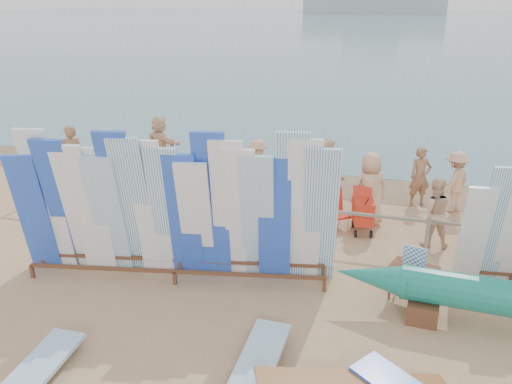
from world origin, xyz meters
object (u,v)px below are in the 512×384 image
(beach_chair_right, at_px, (335,217))
(beachgoer_3, at_px, (258,167))
(vendor_table, at_px, (412,282))
(beachgoer_2, at_px, (117,167))
(beach_chair_left, at_px, (245,212))
(stroller, at_px, (363,215))
(beachgoer_7, at_px, (420,177))
(beachgoer_1, at_px, (72,158))
(beachgoer_6, at_px, (370,189))
(beachgoer_0, at_px, (108,163))
(beachgoer_11, at_px, (160,143))
(beachgoer_8, at_px, (434,212))
(beachgoer_4, at_px, (313,188))
(beachgoer_9, at_px, (455,182))
(main_surfboard_rack, at_px, (175,213))
(beachgoer_5, at_px, (326,172))

(beach_chair_right, height_order, beachgoer_3, beachgoer_3)
(vendor_table, xyz_separation_m, beachgoer_2, (-7.91, 3.54, 0.43))
(beach_chair_left, height_order, beachgoer_3, beachgoer_3)
(stroller, height_order, beachgoer_2, beachgoer_2)
(beachgoer_7, bearing_deg, beachgoer_1, 163.66)
(beach_chair_left, relative_size, beachgoer_6, 0.50)
(beachgoer_2, height_order, beachgoer_0, beachgoer_0)
(beachgoer_6, bearing_deg, vendor_table, 78.26)
(stroller, xyz_separation_m, beachgoer_2, (-6.75, 0.76, 0.36))
(beachgoer_11, xyz_separation_m, beachgoer_8, (8.18, -3.54, -0.07))
(beachgoer_0, distance_m, beachgoer_7, 8.28)
(beachgoer_3, relative_size, beachgoer_4, 0.99)
(stroller, height_order, beachgoer_3, beachgoer_3)
(vendor_table, relative_size, beachgoer_9, 0.67)
(beach_chair_right, height_order, beachgoer_8, beachgoer_8)
(beach_chair_right, relative_size, stroller, 0.87)
(stroller, height_order, beachgoer_7, beachgoer_7)
(main_surfboard_rack, xyz_separation_m, beachgoer_2, (-3.56, 3.99, -0.59))
(vendor_table, bearing_deg, beachgoer_11, 160.10)
(beachgoer_3, distance_m, beachgoer_2, 3.86)
(beachgoer_2, xyz_separation_m, beachgoer_4, (5.47, -0.26, 0.01))
(beachgoer_11, bearing_deg, beachgoer_0, 115.15)
(beachgoer_2, distance_m, beachgoer_0, 0.30)
(main_surfboard_rack, distance_m, beachgoer_6, 5.00)
(beachgoer_5, bearing_deg, main_surfboard_rack, 131.62)
(main_surfboard_rack, height_order, beachgoer_5, main_surfboard_rack)
(beach_chair_left, distance_m, beachgoer_1, 5.48)
(beachgoer_11, xyz_separation_m, beachgoer_0, (-0.23, -2.70, 0.09))
(beachgoer_4, bearing_deg, beachgoer_9, 98.68)
(stroller, xyz_separation_m, beachgoer_4, (-1.28, 0.49, 0.37))
(stroller, relative_size, beachgoer_8, 0.67)
(beachgoer_11, distance_m, beachgoer_4, 6.04)
(beach_chair_right, xyz_separation_m, beachgoer_7, (1.88, 2.10, 0.52))
(beach_chair_left, xyz_separation_m, beachgoer_2, (-3.96, 0.92, 0.52))
(beachgoer_2, height_order, beachgoer_1, beachgoer_1)
(beachgoer_9, relative_size, beachgoer_7, 1.01)
(beachgoer_7, bearing_deg, beachgoer_4, -170.89)
(beach_chair_left, bearing_deg, beach_chair_right, 2.70)
(beach_chair_right, relative_size, beachgoer_6, 0.51)
(beach_chair_left, xyz_separation_m, stroller, (2.79, 0.16, 0.16))
(beachgoer_8, bearing_deg, vendor_table, 74.00)
(stroller, relative_size, beachgoer_6, 0.58)
(vendor_table, bearing_deg, beachgoer_7, 107.02)
(beachgoer_9, bearing_deg, beachgoer_11, -65.74)
(main_surfboard_rack, relative_size, vendor_table, 5.76)
(stroller, relative_size, beachgoer_3, 0.67)
(beach_chair_left, bearing_deg, beachgoer_4, 19.61)
(beach_chair_left, height_order, beachgoer_9, beachgoer_9)
(main_surfboard_rack, height_order, beach_chair_left, main_surfboard_rack)
(beachgoer_5, height_order, beachgoer_0, beachgoer_0)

